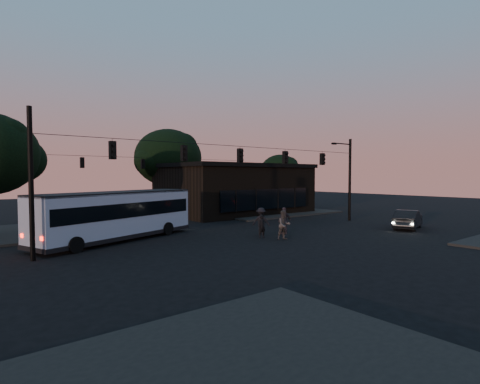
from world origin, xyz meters
TOP-DOWN VIEW (x-y plane):
  - ground at (0.00, 0.00)m, footprint 120.00×120.00m
  - sidewalk_far_right at (12.00, 14.00)m, footprint 14.00×10.00m
  - building at (9.00, 15.97)m, footprint 15.40×10.41m
  - tree_behind at (4.00, 22.00)m, footprint 7.60×7.60m
  - tree_right at (18.00, 18.00)m, footprint 5.20×5.20m
  - signal_rig_near at (0.00, 4.00)m, footprint 26.24×0.30m
  - signal_rig_far at (0.00, 20.00)m, footprint 26.24×0.30m
  - bus at (-7.64, 7.02)m, footprint 11.34×6.14m
  - car at (12.05, -2.02)m, footprint 4.73×2.87m
  - pedestrian_a at (0.24, 1.95)m, footprint 0.62×0.47m
  - pedestrian_b at (0.93, 0.59)m, footprint 1.07×0.93m
  - pedestrian_c at (2.54, 2.13)m, footprint 1.14×0.53m
  - pedestrian_d at (1.05, 2.94)m, footprint 1.37×1.37m

SIDE VIEW (x-z plane):
  - ground at x=0.00m, z-range 0.00..0.00m
  - sidewalk_far_right at x=12.00m, z-range 0.00..0.15m
  - car at x=12.05m, z-range 0.00..1.47m
  - pedestrian_a at x=0.24m, z-range 0.00..1.55m
  - pedestrian_b at x=0.93m, z-range 0.00..1.89m
  - pedestrian_d at x=1.05m, z-range 0.00..1.90m
  - pedestrian_c at x=2.54m, z-range 0.00..1.91m
  - bus at x=-7.64m, z-range 0.19..3.32m
  - building at x=9.00m, z-range 0.01..5.41m
  - signal_rig_far at x=0.00m, z-range 0.45..7.95m
  - signal_rig_near at x=0.00m, z-range 0.70..8.20m
  - tree_right at x=18.00m, z-range 1.20..8.06m
  - tree_behind at x=4.00m, z-range 1.48..10.91m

